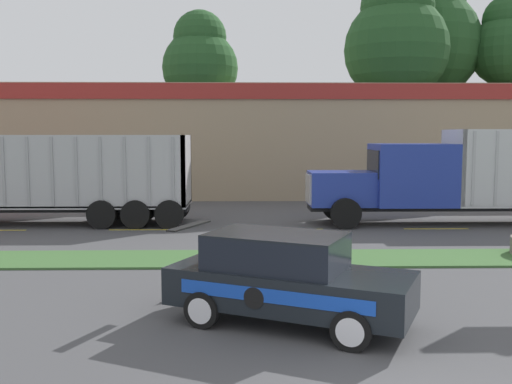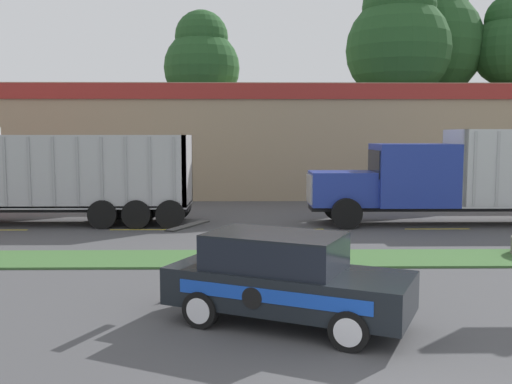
% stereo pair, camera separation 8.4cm
% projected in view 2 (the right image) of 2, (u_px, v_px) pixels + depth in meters
% --- Properties ---
extents(grass_verge, '(120.00, 2.20, 0.06)m').
position_uv_depth(grass_verge, '(320.00, 258.00, 15.80)').
color(grass_verge, '#3D6633').
rests_on(grass_verge, ground_plane).
extents(centre_line_3, '(2.40, 0.14, 0.01)m').
position_uv_depth(centre_line_3, '(143.00, 230.00, 20.79)').
color(centre_line_3, yellow).
rests_on(centre_line_3, ground_plane).
extents(centre_line_4, '(2.40, 0.14, 0.01)m').
position_uv_depth(centre_line_4, '(291.00, 229.00, 20.87)').
color(centre_line_4, yellow).
rests_on(centre_line_4, ground_plane).
extents(centre_line_5, '(2.40, 0.14, 0.01)m').
position_uv_depth(centre_line_5, '(437.00, 229.00, 20.95)').
color(centre_line_5, yellow).
rests_on(centre_line_5, ground_plane).
extents(dump_truck_lead, '(12.27, 2.56, 3.66)m').
position_uv_depth(dump_truck_lead, '(445.00, 181.00, 21.96)').
color(dump_truck_lead, black).
rests_on(dump_truck_lead, ground_plane).
extents(dump_truck_mid, '(11.79, 2.69, 3.74)m').
position_uv_depth(dump_truck_mid, '(9.00, 181.00, 21.97)').
color(dump_truck_mid, black).
rests_on(dump_truck_mid, ground_plane).
extents(rally_car, '(4.70, 3.41, 1.70)m').
position_uv_depth(rally_car, '(284.00, 278.00, 10.36)').
color(rally_car, black).
rests_on(rally_car, ground_plane).
extents(traffic_cone, '(0.49, 0.49, 0.63)m').
position_uv_depth(traffic_cone, '(185.00, 283.00, 12.08)').
color(traffic_cone, black).
rests_on(traffic_cone, ground_plane).
extents(store_building_backdrop, '(41.63, 12.10, 6.13)m').
position_uv_depth(store_building_backdrop, '(288.00, 141.00, 35.43)').
color(store_building_backdrop, '#9E896B').
rests_on(store_building_backdrop, ground_plane).
extents(tree_behind_left, '(6.63, 6.63, 13.78)m').
position_uv_depth(tree_behind_left, '(427.00, 35.00, 34.31)').
color(tree_behind_left, brown).
rests_on(tree_behind_left, ground_plane).
extents(tree_behind_centre, '(4.11, 4.11, 10.15)m').
position_uv_depth(tree_behind_centre, '(202.00, 61.00, 30.91)').
color(tree_behind_centre, brown).
rests_on(tree_behind_centre, ground_plane).
extents(tree_behind_right, '(5.74, 5.74, 12.44)m').
position_uv_depth(tree_behind_right, '(398.00, 39.00, 31.32)').
color(tree_behind_right, brown).
rests_on(tree_behind_right, ground_plane).
extents(tree_behind_far_right, '(4.20, 4.20, 11.53)m').
position_uv_depth(tree_behind_far_right, '(510.00, 44.00, 33.01)').
color(tree_behind_far_right, brown).
rests_on(tree_behind_far_right, ground_plane).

